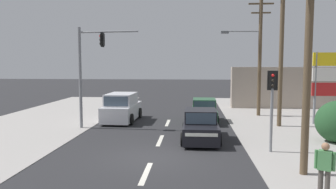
# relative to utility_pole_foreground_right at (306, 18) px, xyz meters

# --- Properties ---
(ground_plane) EXTENTS (140.00, 140.00, 0.00)m
(ground_plane) POSITION_rel_utility_pole_foreground_right_xyz_m (-5.36, 1.74, -5.35)
(ground_plane) COLOR #28282B
(lane_dash_near) EXTENTS (0.20, 2.40, 0.01)m
(lane_dash_near) POSITION_rel_utility_pole_foreground_right_xyz_m (-5.36, -0.26, -5.35)
(lane_dash_near) COLOR silver
(lane_dash_near) RESTS_ON ground
(lane_dash_mid) EXTENTS (0.20, 2.40, 0.01)m
(lane_dash_mid) POSITION_rel_utility_pole_foreground_right_xyz_m (-5.36, 4.74, -5.35)
(lane_dash_mid) COLOR silver
(lane_dash_mid) RESTS_ON ground
(lane_dash_far) EXTENTS (0.20, 2.40, 0.01)m
(lane_dash_far) POSITION_rel_utility_pole_foreground_right_xyz_m (-5.36, 9.74, -5.35)
(lane_dash_far) COLOR silver
(lane_dash_far) RESTS_ON ground
(kerb_left_verge) EXTENTS (8.00, 40.00, 0.02)m
(kerb_left_verge) POSITION_rel_utility_pole_foreground_right_xyz_m (-13.86, 5.74, -5.34)
(kerb_left_verge) COLOR #A39E99
(kerb_left_verge) RESTS_ON ground
(utility_pole_foreground_right) EXTENTS (3.78, 0.51, 9.97)m
(utility_pole_foreground_right) POSITION_rel_utility_pole_foreground_right_xyz_m (0.00, 0.00, 0.00)
(utility_pole_foreground_right) COLOR brown
(utility_pole_foreground_right) RESTS_ON ground
(utility_pole_midground_right) EXTENTS (1.80, 0.26, 9.36)m
(utility_pole_midground_right) POSITION_rel_utility_pole_foreground_right_xyz_m (1.60, 9.04, -0.43)
(utility_pole_midground_right) COLOR brown
(utility_pole_midground_right) RESTS_ON ground
(utility_pole_background_right) EXTENTS (3.78, 0.43, 8.66)m
(utility_pole_background_right) POSITION_rel_utility_pole_foreground_right_xyz_m (1.02, 13.24, -0.67)
(utility_pole_background_right) COLOR brown
(utility_pole_background_right) RESTS_ON ground
(traffic_signal_mast) EXTENTS (3.67, 0.57, 6.00)m
(traffic_signal_mast) POSITION_rel_utility_pole_foreground_right_xyz_m (-9.89, 7.56, -1.52)
(traffic_signal_mast) COLOR slate
(traffic_signal_mast) RESTS_ON ground
(pedestal_signal_right_kerb) EXTENTS (0.44, 0.30, 3.56)m
(pedestal_signal_right_kerb) POSITION_rel_utility_pole_foreground_right_xyz_m (-0.33, 2.90, -2.93)
(pedestal_signal_right_kerb) COLOR slate
(pedestal_signal_right_kerb) RESTS_ON ground
(shopping_plaza_sign) EXTENTS (2.10, 0.16, 4.60)m
(shopping_plaza_sign) POSITION_rel_utility_pole_foreground_right_xyz_m (4.87, 9.98, -2.37)
(shopping_plaza_sign) COLOR slate
(shopping_plaza_sign) RESTS_ON ground
(shopfront_wall_far) EXTENTS (12.00, 1.00, 3.60)m
(shopfront_wall_far) POSITION_rel_utility_pole_foreground_right_xyz_m (5.64, 17.74, -3.55)
(shopfront_wall_far) COLOR #A39384
(shopfront_wall_far) RESTS_ON ground
(sedan_receding_far) EXTENTS (1.90, 4.25, 1.56)m
(sedan_receding_far) POSITION_rel_utility_pole_foreground_right_xyz_m (-3.33, 5.00, -4.65)
(sedan_receding_far) COLOR black
(sedan_receding_far) RESTS_ON ground
(suv_oncoming_near) EXTENTS (2.16, 4.59, 1.90)m
(suv_oncoming_near) POSITION_rel_utility_pole_foreground_right_xyz_m (-8.50, 10.18, -4.47)
(suv_oncoming_near) COLOR silver
(suv_oncoming_near) RESTS_ON ground
(hatchback_crossing_left) EXTENTS (1.81, 3.66, 1.53)m
(hatchback_crossing_left) POSITION_rel_utility_pole_foreground_right_xyz_m (-2.97, 10.27, -4.65)
(hatchback_crossing_left) COLOR #235633
(hatchback_crossing_left) RESTS_ON ground
(pedestrian_at_kerb) EXTENTS (0.49, 0.37, 1.63)m
(pedestrian_at_kerb) POSITION_rel_utility_pole_foreground_right_xyz_m (0.02, -2.04, -4.42)
(pedestrian_at_kerb) COLOR #47423D
(pedestrian_at_kerb) RESTS_ON ground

